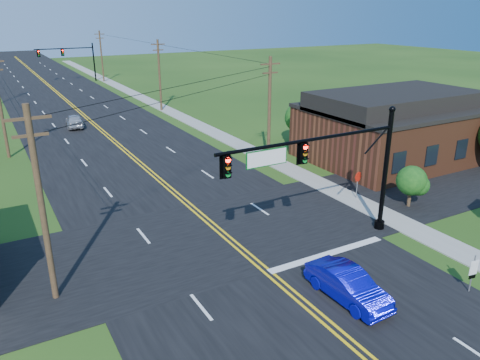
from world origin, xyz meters
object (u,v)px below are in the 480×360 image
signal_mast_main (326,165)px  blue_car (348,286)px  route_sign (473,271)px  stop_sign (358,179)px  signal_mast_far (69,57)px

signal_mast_main → blue_car: 6.58m
signal_mast_main → route_sign: size_ratio=5.80×
route_sign → stop_sign: (3.36, 11.30, 0.32)m
signal_mast_main → signal_mast_far: (0.10, 72.00, -0.20)m
signal_mast_far → signal_mast_main: bearing=-90.1°
stop_sign → signal_mast_far: bearing=83.4°
signal_mast_main → signal_mast_far: size_ratio=1.03×
signal_mast_main → route_sign: 8.55m
blue_car → route_sign: (5.42, -2.38, 0.41)m
blue_car → signal_mast_far: bearing=86.0°
stop_sign → route_sign: bearing=-118.6°
signal_mast_main → stop_sign: 8.44m
signal_mast_far → route_sign: (3.06, -79.07, -3.41)m
signal_mast_main → route_sign: bearing=-65.9°
signal_mast_main → stop_sign: size_ratio=5.58×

